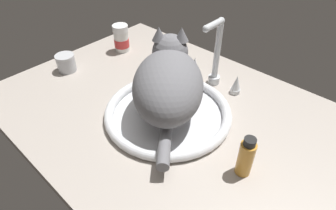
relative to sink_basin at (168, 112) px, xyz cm
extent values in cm
cube|color=#ADA399|center=(4.83, 1.98, -2.75)|extent=(120.49, 76.96, 3.00)
torus|color=white|center=(0.00, 0.00, 0.16)|extent=(37.67, 37.67, 2.81)
cylinder|color=white|center=(0.00, 0.00, -0.95)|extent=(33.45, 33.45, 0.60)
cylinder|color=silver|center=(0.00, 23.28, 0.07)|extent=(4.00, 4.00, 2.64)
cylinder|color=silver|center=(0.00, 23.28, 11.22)|extent=(2.00, 2.00, 19.65)
sphere|color=silver|center=(0.00, 23.28, 21.05)|extent=(2.20, 2.20, 2.20)
cylinder|color=silver|center=(0.00, 19.55, 21.05)|extent=(2.00, 7.46, 2.00)
sphere|color=silver|center=(0.00, 15.82, 21.05)|extent=(2.10, 2.10, 2.10)
cylinder|color=silver|center=(-8.59, 23.28, -0.45)|extent=(3.20, 3.20, 1.60)
cone|color=silver|center=(-8.59, 23.28, 2.82)|extent=(2.88, 2.88, 4.94)
cylinder|color=silver|center=(8.59, 23.28, -0.45)|extent=(3.20, 3.20, 1.60)
cone|color=silver|center=(8.59, 23.28, 2.82)|extent=(2.88, 2.88, 4.94)
ellipsoid|color=slate|center=(0.00, 0.00, 9.66)|extent=(34.02, 35.39, 16.19)
sphere|color=slate|center=(-7.59, 9.18, 13.53)|extent=(10.87, 10.87, 10.87)
cone|color=slate|center=(-10.11, 7.10, 19.37)|extent=(4.13, 4.13, 4.08)
cone|color=slate|center=(-5.08, 11.26, 19.37)|extent=(4.13, 4.13, 4.08)
ellipsoid|color=silver|center=(-10.19, 12.32, 12.44)|extent=(5.60, 5.42, 3.48)
ellipsoid|color=silver|center=(-6.64, 8.03, 8.85)|extent=(13.59, 13.27, 8.91)
cylinder|color=slate|center=(10.65, -12.88, 3.16)|extent=(10.48, 11.73, 3.20)
cylinder|color=#B2B5BA|center=(-44.16, -6.51, 1.36)|extent=(6.66, 6.66, 5.22)
cylinder|color=silver|center=(-44.16, -6.51, 4.47)|extent=(6.79, 6.79, 1.00)
cylinder|color=white|center=(-40.91, 16.94, 2.98)|extent=(5.76, 5.76, 8.44)
cylinder|color=#D13838|center=(-40.91, 16.94, 2.30)|extent=(5.94, 5.94, 3.38)
cylinder|color=white|center=(-40.91, 16.94, 8.38)|extent=(6.05, 6.05, 2.36)
cylinder|color=gold|center=(27.26, -2.94, 3.51)|extent=(3.76, 3.76, 9.50)
cylinder|color=black|center=(27.26, -2.94, 9.16)|extent=(2.82, 2.82, 1.80)
camera|label=1|loc=(43.08, -46.74, 55.02)|focal=30.27mm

